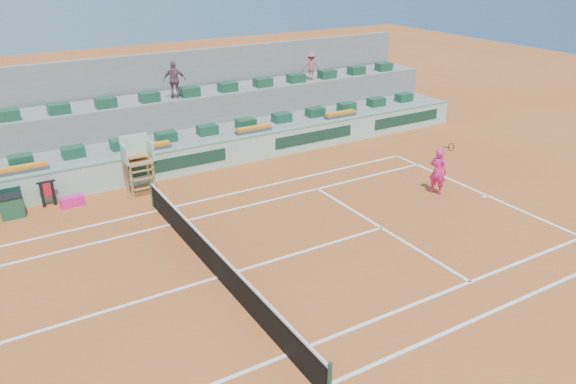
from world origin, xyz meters
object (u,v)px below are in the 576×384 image
at_px(umpire_chair, 137,157).
at_px(tennis_player, 438,171).
at_px(player_bag, 72,201).
at_px(drink_cooler_a, 11,206).

height_order(umpire_chair, tennis_player, umpire_chair).
height_order(player_bag, umpire_chair, umpire_chair).
bearing_deg(player_bag, tennis_player, -25.90).
bearing_deg(player_bag, drink_cooler_a, 174.87).
xyz_separation_m(player_bag, umpire_chair, (2.67, -0.09, 1.35)).
height_order(umpire_chair, drink_cooler_a, umpire_chair).
xyz_separation_m(player_bag, tennis_player, (12.96, -6.29, 0.75)).
distance_m(umpire_chair, tennis_player, 12.03).
bearing_deg(umpire_chair, player_bag, 178.00).
relative_size(drink_cooler_a, tennis_player, 0.37).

